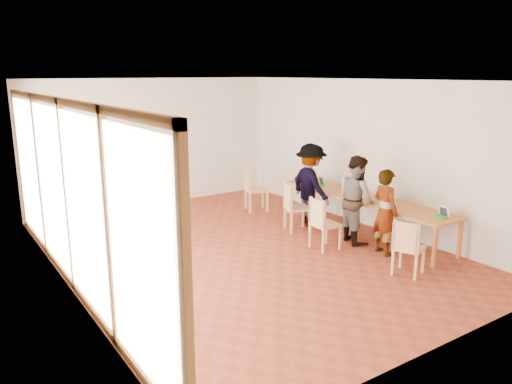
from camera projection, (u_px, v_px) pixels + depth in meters
ground at (243, 251)px, 8.97m from camera, size 8.00×8.00×0.00m
wall_back at (152, 143)px, 11.85m from camera, size 6.00×0.10×3.00m
wall_front at (441, 227)px, 5.40m from camera, size 6.00×0.10×3.00m
wall_right at (366, 154)px, 10.26m from camera, size 0.10×8.00×3.00m
window_wall at (66, 191)px, 7.02m from camera, size 0.10×8.00×3.00m
ceiling at (242, 79)px, 8.27m from camera, size 6.00×8.00×0.04m
communal_table at (363, 199)px, 9.79m from camera, size 0.80×4.00×0.75m
side_table at (102, 191)px, 10.57m from camera, size 0.90×0.90×0.75m
chair_near at (407, 242)px, 7.74m from camera, size 0.55×0.55×0.48m
chair_mid at (321, 219)px, 8.90m from camera, size 0.47×0.47×0.51m
chair_far at (293, 202)px, 9.97m from camera, size 0.58×0.58×0.52m
chair_empty at (252, 184)px, 11.44m from camera, size 0.61×0.61×0.55m
chair_spare at (80, 218)px, 8.79m from camera, size 0.64×0.64×0.54m
person_near at (385, 212)px, 8.67m from camera, size 0.42×0.59×1.52m
person_mid at (357, 199)px, 9.31m from camera, size 0.83×0.95×1.65m
person_far at (311, 185)px, 10.30m from camera, size 0.73×1.16×1.72m
laptop_near at (442, 214)px, 8.39m from camera, size 0.23×0.25×0.19m
laptop_mid at (389, 202)px, 9.15m from camera, size 0.31×0.33×0.23m
laptop_far at (320, 183)px, 10.78m from camera, size 0.25×0.27×0.20m
yellow_mug at (359, 196)px, 9.59m from camera, size 0.13×0.13×0.10m
green_bottle at (309, 179)px, 10.78m from camera, size 0.07×0.07×0.28m
clear_glass at (365, 195)px, 9.77m from camera, size 0.07×0.07×0.09m
condiment_cup at (376, 200)px, 9.42m from camera, size 0.08×0.08×0.06m
pink_phone at (342, 194)px, 9.94m from camera, size 0.05×0.10×0.01m
black_pouch at (301, 179)px, 11.15m from camera, size 0.16×0.26×0.09m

